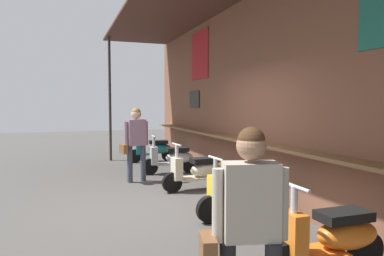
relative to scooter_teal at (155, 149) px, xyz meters
name	(u,v)px	position (x,y,z in m)	size (l,w,h in m)	color
ground_plane	(160,209)	(4.76, -1.08, -0.39)	(36.73, 36.73, 0.00)	#474442
market_stall_facade	(260,82)	(4.76, 0.80, 1.75)	(13.12, 2.38, 3.88)	brown
scooter_teal	(155,149)	(0.00, 0.00, 0.00)	(0.50, 1.40, 0.97)	#197075
scooter_silver	(173,158)	(1.91, 0.00, 0.00)	(0.48, 1.40, 0.97)	#B2B5BA
scooter_cream	(199,171)	(3.75, 0.00, 0.00)	(0.48, 1.40, 0.97)	beige
scooter_yellow	(244,193)	(5.67, 0.00, 0.00)	(0.47, 1.40, 0.97)	gold
scooter_orange	(334,237)	(7.59, 0.00, 0.00)	(0.46, 1.40, 0.97)	orange
shopper_with_handbag	(248,216)	(8.25, -1.35, 0.56)	(0.37, 0.65, 1.58)	#232328
shopper_browsing	(136,137)	(2.57, -1.06, 0.62)	(0.38, 0.66, 1.66)	#383D4C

